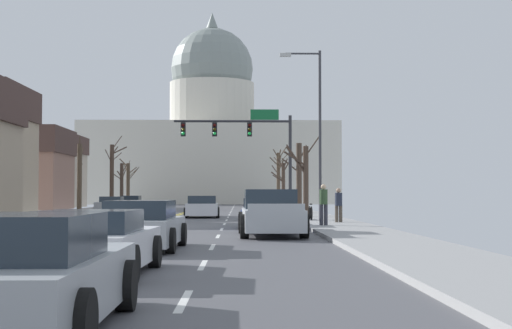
# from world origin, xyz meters

# --- Properties ---
(ground) EXTENTS (20.00, 180.00, 0.20)m
(ground) POSITION_xyz_m (0.00, -0.00, 0.02)
(ground) COLOR #4D4D52
(signal_gantry) EXTENTS (7.91, 0.41, 6.98)m
(signal_gantry) POSITION_xyz_m (4.81, 16.07, 5.17)
(signal_gantry) COLOR #28282D
(signal_gantry) RESTS_ON ground
(street_lamp_right) EXTENTS (2.06, 0.24, 8.42)m
(street_lamp_right) POSITION_xyz_m (7.96, 2.67, 5.06)
(street_lamp_right) COLOR #333338
(street_lamp_right) RESTS_ON ground
(capitol_building) EXTENTS (35.50, 23.44, 28.46)m
(capitol_building) POSITION_xyz_m (0.00, 77.57, 8.51)
(capitol_building) COLOR beige
(capitol_building) RESTS_ON ground
(sedan_near_00) EXTENTS (2.23, 4.56, 1.33)m
(sedan_near_00) POSITION_xyz_m (1.91, 11.92, 0.63)
(sedan_near_00) COLOR silver
(sedan_near_00) RESTS_ON ground
(sedan_near_01) EXTENTS (2.01, 4.51, 1.29)m
(sedan_near_01) POSITION_xyz_m (5.38, 4.97, 0.59)
(sedan_near_01) COLOR silver
(sedan_near_01) RESTS_ON ground
(sedan_near_02) EXTENTS (2.12, 4.38, 1.27)m
(sedan_near_02) POSITION_xyz_m (5.23, -2.49, 0.60)
(sedan_near_02) COLOR navy
(sedan_near_02) RESTS_ON ground
(pickup_truck_near_03) EXTENTS (2.30, 5.43, 1.62)m
(pickup_truck_near_03) POSITION_xyz_m (5.35, -8.07, 0.72)
(pickup_truck_near_03) COLOR #ADB2B7
(pickup_truck_near_03) RESTS_ON ground
(sedan_near_04) EXTENTS (2.09, 4.60, 1.29)m
(sedan_near_04) POSITION_xyz_m (1.70, -14.59, 0.61)
(sedan_near_04) COLOR #9EA3A8
(sedan_near_04) RESTS_ON ground
(sedan_near_05) EXTENTS (2.11, 4.41, 1.18)m
(sedan_near_05) POSITION_xyz_m (1.63, -20.81, 0.56)
(sedan_near_05) COLOR silver
(sedan_near_05) RESTS_ON ground
(sedan_near_06) EXTENTS (2.13, 4.56, 1.26)m
(sedan_near_06) POSITION_xyz_m (1.90, -26.46, 0.59)
(sedan_near_06) COLOR #9EA3A8
(sedan_near_06) RESTS_ON ground
(sedan_oncoming_00) EXTENTS (2.04, 4.54, 1.24)m
(sedan_oncoming_00) POSITION_xyz_m (-5.29, 21.57, 0.58)
(sedan_oncoming_00) COLOR #9EA3A8
(sedan_oncoming_00) RESTS_ON ground
(sedan_oncoming_01) EXTENTS (1.97, 4.32, 1.28)m
(sedan_oncoming_01) POSITION_xyz_m (-5.12, 30.43, 0.61)
(sedan_oncoming_01) COLOR black
(sedan_oncoming_01) RESTS_ON ground
(flank_building_01) EXTENTS (8.55, 8.85, 7.49)m
(flank_building_01) POSITION_xyz_m (-16.13, 35.77, 3.81)
(flank_building_01) COLOR #8C6656
(flank_building_01) RESTS_ON ground
(flank_building_03) EXTENTS (8.97, 9.79, 7.62)m
(flank_building_03) POSITION_xyz_m (-17.25, 45.97, 3.87)
(flank_building_03) COLOR #B2A38E
(flank_building_03) RESTS_ON ground
(bare_tree_00) EXTENTS (1.86, 0.83, 4.93)m
(bare_tree_00) POSITION_xyz_m (8.44, 19.39, 2.67)
(bare_tree_00) COLOR #423328
(bare_tree_00) RESTS_ON ground
(bare_tree_01) EXTENTS (0.58, 3.15, 5.67)m
(bare_tree_01) POSITION_xyz_m (-8.35, 24.97, 2.86)
(bare_tree_01) COLOR #4C3D2D
(bare_tree_01) RESTS_ON ground
(bare_tree_02) EXTENTS (1.86, 2.95, 4.75)m
(bare_tree_02) POSITION_xyz_m (8.16, 35.06, 2.50)
(bare_tree_02) COLOR #423328
(bare_tree_02) RESTS_ON ground
(bare_tree_03) EXTENTS (1.98, 1.55, 6.80)m
(bare_tree_03) POSITION_xyz_m (-7.85, 36.98, 3.26)
(bare_tree_03) COLOR #423328
(bare_tree_03) RESTS_ON ground
(bare_tree_04) EXTENTS (2.22, 0.81, 4.76)m
(bare_tree_04) POSITION_xyz_m (7.95, 8.71, 2.37)
(bare_tree_04) COLOR #423328
(bare_tree_04) RESTS_ON ground
(bare_tree_05) EXTENTS (2.22, 1.90, 5.18)m
(bare_tree_05) POSITION_xyz_m (-8.17, 49.34, 2.63)
(bare_tree_05) COLOR #4C3D2D
(bare_tree_05) RESTS_ON ground
(bare_tree_06) EXTENTS (2.04, 1.96, 5.97)m
(bare_tree_06) POSITION_xyz_m (7.99, 39.62, 3.06)
(bare_tree_06) COLOR #4C3D2D
(bare_tree_06) RESTS_ON ground
(bare_tree_07) EXTENTS (1.39, 1.04, 4.48)m
(bare_tree_07) POSITION_xyz_m (-8.16, 44.73, 2.46)
(bare_tree_07) COLOR #423328
(bare_tree_07) RESTS_ON ground
(pedestrian_00) EXTENTS (0.35, 0.34, 1.72)m
(pedestrian_00) POSITION_xyz_m (7.77, -2.78, 1.10)
(pedestrian_00) COLOR #33333D
(pedestrian_00) RESTS_ON ground
(pedestrian_01) EXTENTS (0.35, 0.34, 1.58)m
(pedestrian_01) POSITION_xyz_m (8.82, 0.48, 1.01)
(pedestrian_01) COLOR #4C4238
(pedestrian_01) RESTS_ON ground
(bicycle_parked) EXTENTS (0.12, 1.77, 0.85)m
(bicycle_parked) POSITION_xyz_m (7.83, 3.88, 0.49)
(bicycle_parked) COLOR black
(bicycle_parked) RESTS_ON ground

